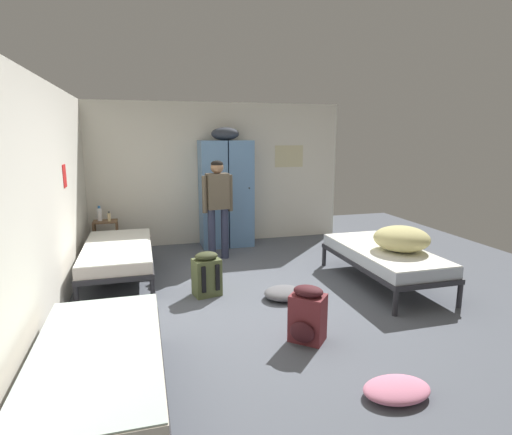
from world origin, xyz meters
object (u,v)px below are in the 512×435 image
object	(u,v)px
lotion_bottle	(109,217)
backpack_maroon	(307,315)
locker_bank	(226,191)
shelf_unit	(106,234)
bed_right	(384,256)
bedding_heap	(402,239)
backpack_olive	(206,274)
person_traveler	(218,200)
bed_left_rear	(118,252)
clothes_pile_pink	(397,389)
bed_left_front	(98,362)
water_bottle	(99,214)
clothes_pile_grey	(284,293)

from	to	relation	value
lotion_bottle	backpack_maroon	xyz separation A→B (m)	(2.00, -3.54, -0.38)
locker_bank	shelf_unit	xyz separation A→B (m)	(-2.02, -0.08, -0.62)
bed_right	bedding_heap	distance (m)	0.34
bedding_heap	backpack_olive	world-z (taller)	bedding_heap
shelf_unit	bedding_heap	world-z (taller)	bedding_heap
person_traveler	lotion_bottle	size ratio (longest dim) A/B	9.78
locker_bank	lotion_bottle	world-z (taller)	locker_bank
backpack_olive	backpack_maroon	bearing A→B (deg)	-62.12
bed_left_rear	backpack_maroon	size ratio (longest dim) A/B	3.45
lotion_bottle	backpack_olive	xyz separation A→B (m)	(1.25, -2.12, -0.38)
bed_right	clothes_pile_pink	xyz separation A→B (m)	(-1.24, -2.17, -0.33)
locker_bank	backpack_olive	xyz separation A→B (m)	(-0.71, -2.24, -0.71)
bed_right	backpack_maroon	world-z (taller)	backpack_maroon
clothes_pile_pink	backpack_olive	bearing A→B (deg)	114.13
bedding_heap	backpack_maroon	distance (m)	2.02
backpack_maroon	person_traveler	bearing A→B (deg)	96.63
bed_left_front	lotion_bottle	size ratio (longest dim) A/B	11.91
bed_left_rear	clothes_pile_pink	world-z (taller)	bed_left_rear
bed_left_rear	person_traveler	xyz separation A→B (m)	(1.48, 0.58, 0.56)
bedding_heap	backpack_olive	xyz separation A→B (m)	(-2.45, 0.40, -0.39)
bed_right	lotion_bottle	world-z (taller)	lotion_bottle
locker_bank	water_bottle	world-z (taller)	locker_bank
bed_right	clothes_pile_grey	xyz separation A→B (m)	(-1.43, -0.14, -0.31)
bed_left_rear	clothes_pile_pink	xyz separation A→B (m)	(2.14, -3.27, -0.33)
locker_bank	bed_left_front	distance (m)	4.61
lotion_bottle	bed_right	bearing A→B (deg)	-33.52
bedding_heap	person_traveler	world-z (taller)	person_traveler
bed_left_front	person_traveler	xyz separation A→B (m)	(1.48, 3.43, 0.56)
person_traveler	backpack_olive	world-z (taller)	person_traveler
bed_left_front	backpack_maroon	world-z (taller)	backpack_maroon
clothes_pile_pink	clothes_pile_grey	bearing A→B (deg)	95.55
locker_bank	backpack_maroon	bearing A→B (deg)	-89.32
shelf_unit	lotion_bottle	distance (m)	0.31
locker_bank	shelf_unit	size ratio (longest dim) A/B	3.63
lotion_bottle	water_bottle	bearing A→B (deg)	158.20
person_traveler	bedding_heap	bearing A→B (deg)	-42.34
shelf_unit	water_bottle	xyz separation A→B (m)	(-0.08, 0.02, 0.34)
bed_left_front	lotion_bottle	bearing A→B (deg)	92.51
clothes_pile_pink	bedding_heap	bearing A→B (deg)	55.53
shelf_unit	bedding_heap	distance (m)	4.57
bed_left_front	clothes_pile_pink	bearing A→B (deg)	-11.17
bed_left_rear	water_bottle	xyz separation A→B (m)	(-0.33, 1.31, 0.30)
water_bottle	lotion_bottle	distance (m)	0.17
shelf_unit	lotion_bottle	size ratio (longest dim) A/B	3.57
shelf_unit	backpack_olive	xyz separation A→B (m)	(1.32, -2.16, -0.09)
locker_bank	bedding_heap	bearing A→B (deg)	-56.55
water_bottle	clothes_pile_pink	size ratio (longest dim) A/B	0.46
bedding_heap	lotion_bottle	size ratio (longest dim) A/B	4.39
lotion_bottle	shelf_unit	bearing A→B (deg)	150.26
water_bottle	bed_left_front	bearing A→B (deg)	-85.46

